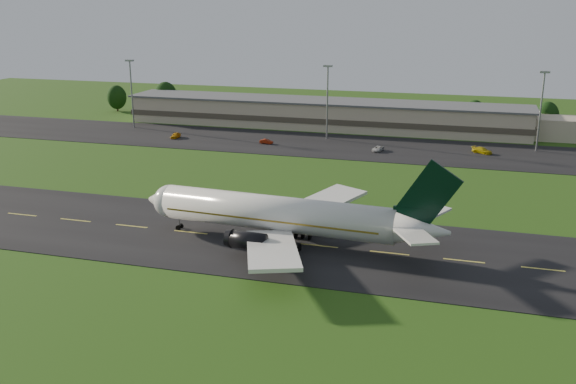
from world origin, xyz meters
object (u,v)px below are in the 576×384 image
(service_vehicle_b, at_px, (266,141))
(light_mast_east, at_px, (542,102))
(terminal, at_px, (343,115))
(service_vehicle_a, at_px, (176,135))
(service_vehicle_d, at_px, (482,150))
(light_mast_west, at_px, (131,86))
(service_vehicle_c, at_px, (378,149))
(light_mast_centre, at_px, (327,93))
(airliner, at_px, (281,215))

(service_vehicle_b, bearing_deg, light_mast_east, -75.90)
(terminal, bearing_deg, service_vehicle_b, -119.80)
(service_vehicle_a, height_order, service_vehicle_d, service_vehicle_d)
(light_mast_west, distance_m, service_vehicle_a, 24.96)
(service_vehicle_b, relative_size, service_vehicle_c, 0.82)
(light_mast_centre, relative_size, service_vehicle_c, 4.60)
(light_mast_centre, relative_size, light_mast_east, 1.00)
(service_vehicle_b, height_order, service_vehicle_d, service_vehicle_d)
(airliner, relative_size, service_vehicle_c, 11.60)
(light_mast_west, height_order, light_mast_centre, same)
(light_mast_west, relative_size, service_vehicle_a, 4.71)
(light_mast_east, height_order, service_vehicle_c, light_mast_east)
(terminal, height_order, light_mast_east, light_mast_east)
(light_mast_west, bearing_deg, light_mast_centre, 0.00)
(light_mast_centre, height_order, service_vehicle_c, light_mast_centre)
(airliner, bearing_deg, service_vehicle_d, 70.71)
(service_vehicle_a, bearing_deg, service_vehicle_c, -3.97)
(service_vehicle_b, bearing_deg, service_vehicle_c, -85.88)
(light_mast_centre, height_order, service_vehicle_b, light_mast_centre)
(light_mast_centre, relative_size, service_vehicle_b, 5.61)
(light_mast_east, distance_m, service_vehicle_d, 19.09)
(airliner, distance_m, service_vehicle_b, 73.54)
(terminal, distance_m, light_mast_centre, 18.45)
(airliner, distance_m, terminal, 96.69)
(service_vehicle_a, distance_m, service_vehicle_b, 26.78)
(terminal, bearing_deg, service_vehicle_c, -62.18)
(terminal, distance_m, light_mast_east, 56.67)
(terminal, bearing_deg, light_mast_east, -16.80)
(airliner, xyz_separation_m, service_vehicle_d, (30.89, 73.32, -3.81))
(light_mast_west, bearing_deg, service_vehicle_b, -13.48)
(terminal, xyz_separation_m, light_mast_centre, (-1.40, -16.18, 8.75))
(airliner, xyz_separation_m, light_mast_centre, (-10.77, 80.05, 8.08))
(airliner, height_order, terminal, airliner)
(light_mast_west, xyz_separation_m, light_mast_east, (115.00, 0.00, 0.00))
(light_mast_east, bearing_deg, airliner, -118.92)
(terminal, relative_size, service_vehicle_b, 39.97)
(light_mast_east, bearing_deg, light_mast_west, 180.00)
(light_mast_west, relative_size, light_mast_east, 1.00)
(service_vehicle_d, bearing_deg, terminal, 89.99)
(light_mast_west, xyz_separation_m, service_vehicle_d, (101.66, -6.74, -11.89))
(light_mast_west, bearing_deg, airliner, -48.52)
(light_mast_centre, xyz_separation_m, service_vehicle_b, (-14.16, -10.98, -12.04))
(service_vehicle_b, bearing_deg, terminal, -24.73)
(service_vehicle_a, xyz_separation_m, service_vehicle_c, (56.94, -0.62, -0.12))
(service_vehicle_d, bearing_deg, airliner, -173.20)
(light_mast_centre, distance_m, service_vehicle_c, 23.07)
(light_mast_west, height_order, service_vehicle_d, light_mast_west)
(light_mast_west, xyz_separation_m, service_vehicle_a, (19.06, -10.86, -11.90))
(light_mast_west, height_order, light_mast_east, same)
(service_vehicle_a, bearing_deg, service_vehicle_b, -3.61)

